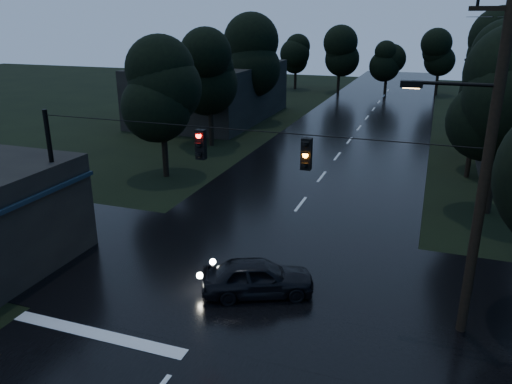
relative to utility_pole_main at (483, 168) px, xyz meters
The scene contains 14 objects.
main_road 21.06m from the utility_pole_main, 111.30° to the left, with size 12.00×120.00×0.02m, color black.
cross_street 9.14m from the utility_pole_main, behind, with size 60.00×9.00×0.02m, color black.
building_far_left 36.15m from the utility_pole_main, 126.44° to the left, with size 10.00×16.00×5.00m, color black.
utility_pole_main is the anchor object (origin of this frame).
utility_pole_far 17.08m from the utility_pole_main, 87.00° to the left, with size 2.00×0.30×7.50m.
anchor_pole_left 15.08m from the utility_pole_main, behind, with size 0.18×0.18×6.00m, color black.
span_signals 6.85m from the utility_pole_main, behind, with size 15.00×0.37×1.12m.
tree_left_a 19.76m from the utility_pole_main, 146.16° to the left, with size 3.92×3.92×8.26m.
tree_left_b 25.50m from the utility_pole_main, 131.84° to the left, with size 4.20×4.20×8.85m.
tree_left_c 33.94m from the utility_pole_main, 121.27° to the left, with size 4.48×4.48×9.44m.
tree_right_a 11.12m from the utility_pole_main, 81.77° to the left, with size 4.20×4.20×8.85m.
tree_right_b 19.14m from the utility_pole_main, 83.42° to the left, with size 4.48×4.48×9.44m.
tree_right_c 29.16m from the utility_pole_main, 84.50° to the left, with size 4.76×4.76×10.03m.
car 8.02m from the utility_pole_main, behind, with size 1.57×3.89×1.33m, color black.
Camera 1 is at (5.93, -3.57, 9.19)m, focal length 35.00 mm.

